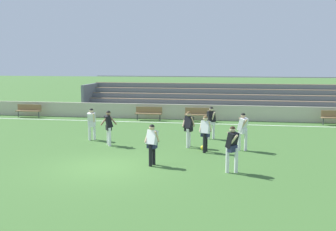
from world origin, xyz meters
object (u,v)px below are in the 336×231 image
bleacher_stand (223,99)px  player_white_deep_cover (205,131)px  player_dark_trailing_run (189,126)px  soccer_ball (203,148)px  player_dark_overlapping (232,145)px  bench_far_left (29,110)px  bench_far_right (336,116)px  player_white_wide_left (152,141)px  bench_near_wall_gap (149,112)px  player_dark_dropping_back (109,125)px  player_white_on_ball (92,121)px  player_dark_wide_right (211,120)px  bench_near_bin (199,113)px  player_white_challenging (243,128)px

bleacher_stand → player_white_deep_cover: bearing=-91.7°
player_dark_trailing_run → soccer_ball: player_dark_trailing_run is taller
bleacher_stand → player_dark_overlapping: (0.82, -15.39, -0.17)m
bench_far_left → bench_far_right: bearing=0.0°
soccer_ball → bench_far_right: bearing=47.5°
bench_far_left → player_white_wide_left: size_ratio=1.12×
bench_near_wall_gap → soccer_ball: 9.40m
player_white_wide_left → player_dark_overlapping: size_ratio=0.95×
bench_far_right → soccer_ball: (-7.63, -8.34, -0.44)m
bleacher_stand → player_dark_dropping_back: 12.72m
bench_far_right → player_white_on_ball: size_ratio=1.12×
player_dark_dropping_back → bench_far_left: bearing=136.5°
player_dark_wide_right → player_dark_overlapping: size_ratio=0.98×
player_dark_trailing_run → player_dark_wide_right: 2.31m
bench_near_bin → player_white_wide_left: (-0.75, -11.31, 0.40)m
bleacher_stand → bench_near_bin: size_ratio=11.46×
bench_near_wall_gap → bleacher_stand: bearing=36.9°
bench_far_left → player_dark_trailing_run: player_dark_trailing_run is taller
bench_near_bin → bleacher_stand: bearing=68.1°
player_dark_dropping_back → player_dark_overlapping: (5.79, -3.69, 0.02)m
player_white_wide_left → player_dark_dropping_back: (-2.77, 3.21, 0.04)m
player_white_on_ball → bleacher_stand: bearing=59.6°
player_white_wide_left → player_white_deep_cover: bearing=54.5°
player_white_deep_cover → bench_near_bin: bearing=97.1°
bleacher_stand → player_dark_overlapping: bearing=-86.9°
player_dark_trailing_run → bench_near_bin: bearing=91.8°
player_white_challenging → bench_far_right: bearing=54.1°
player_dark_wide_right → player_dark_overlapping: 6.16m
bench_far_right → soccer_ball: bench_far_right is taller
bleacher_stand → player_dark_wide_right: bleacher_stand is taller
soccer_ball → bench_far_left: bearing=147.3°
bench_far_right → player_dark_trailing_run: player_dark_trailing_run is taller
bleacher_stand → player_white_challenging: size_ratio=12.16×
player_white_deep_cover → player_white_challenging: size_ratio=0.96×
bench_far_left → player_dark_wide_right: bearing=-23.4°
player_dark_dropping_back → player_white_wide_left: bearing=-49.3°
player_white_deep_cover → player_dark_wide_right: bearing=88.6°
bench_far_right → bench_near_wall_gap: bearing=180.0°
bench_far_left → player_dark_trailing_run: (12.29, -7.84, 0.45)m
bench_near_bin → player_white_on_ball: 8.46m
player_white_on_ball → soccer_ball: (5.74, -1.36, -0.84)m
bench_near_wall_gap → player_white_deep_cover: bearing=-63.0°
player_white_challenging → player_dark_wide_right: bearing=122.7°
bleacher_stand → player_white_challenging: bearing=-83.9°
bench_near_wall_gap → bench_near_bin: 3.35m
bench_far_right → bench_near_wall_gap: 11.95m
bleacher_stand → bench_far_left: (-13.49, -3.61, -0.63)m
bleacher_stand → bench_near_bin: bleacher_stand is taller
bench_near_wall_gap → player_dark_dropping_back: (-0.16, -8.10, 0.44)m
player_white_deep_cover → player_dark_trailing_run: player_dark_trailing_run is taller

